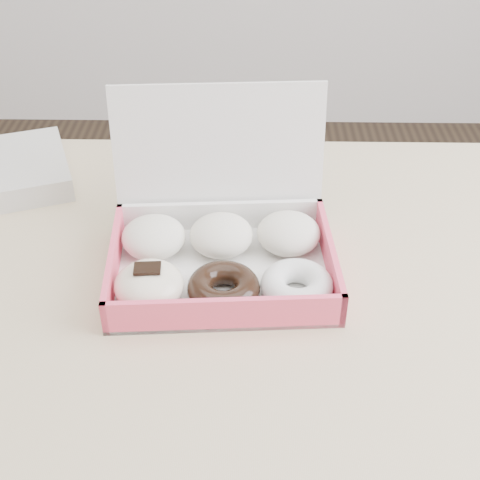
{
  "coord_description": "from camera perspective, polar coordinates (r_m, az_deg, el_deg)",
  "views": [
    {
      "loc": [
        0.01,
        -0.71,
        1.34
      ],
      "look_at": [
        0.0,
        -0.02,
        0.83
      ],
      "focal_mm": 50.0,
      "sensor_mm": 36.0,
      "label": 1
    }
  ],
  "objects": [
    {
      "name": "table",
      "position": [
        0.98,
        0.01,
        -6.8
      ],
      "size": [
        1.2,
        0.8,
        0.75
      ],
      "color": "tan",
      "rests_on": "ground"
    },
    {
      "name": "donut_box",
      "position": [
        0.92,
        -1.75,
        -0.65
      ],
      "size": [
        0.32,
        0.28,
        0.22
      ],
      "rotation": [
        0.0,
        0.0,
        0.07
      ],
      "color": "white",
      "rests_on": "table"
    }
  ]
}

